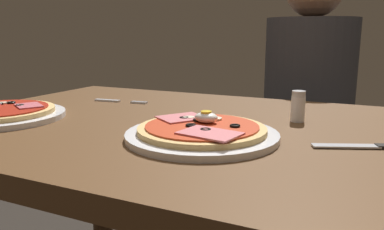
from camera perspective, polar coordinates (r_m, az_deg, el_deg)
name	(u,v)px	position (r m, az deg, el deg)	size (l,w,h in m)	color
dining_table	(175,178)	(0.88, -2.50, -9.20)	(1.07, 0.77, 0.74)	brown
pizza_foreground	(202,132)	(0.70, 1.46, -2.53)	(0.28, 0.28, 0.05)	white
fork	(116,101)	(1.10, -11.01, 2.03)	(0.16, 0.03, 0.00)	silver
knife	(380,146)	(0.72, 25.88, -4.17)	(0.19, 0.09, 0.01)	silver
salt_shaker	(298,107)	(0.86, 15.28, 1.21)	(0.03, 0.03, 0.07)	white
diner_person	(306,134)	(1.51, 16.35, -2.62)	(0.32, 0.32, 1.18)	black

